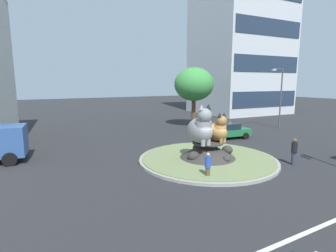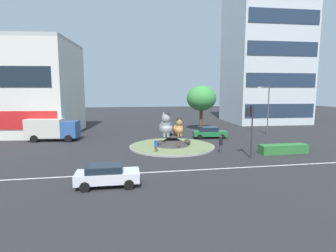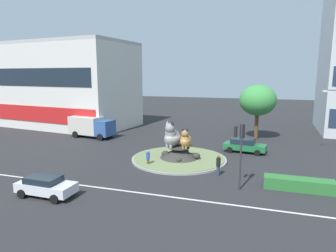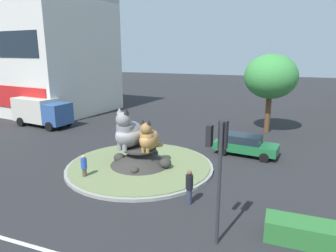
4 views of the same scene
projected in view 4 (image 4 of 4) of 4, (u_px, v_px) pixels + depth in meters
ground_plane at (140, 167)px, 19.90m from camera, size 160.00×160.00×0.00m
lane_centreline at (38, 248)px, 11.76m from camera, size 112.00×0.20×0.01m
roundabout_island at (140, 161)px, 19.80m from camera, size 9.54×9.54×1.34m
cat_statue_grey at (128, 133)px, 19.47m from camera, size 1.97×2.76×2.70m
cat_statue_tabby at (149, 139)px, 19.02m from camera, size 1.30×2.08×2.05m
traffic_light_mast at (219, 156)px, 11.31m from camera, size 0.77×0.48×4.97m
shophouse_block at (17, 56)px, 39.78m from camera, size 26.22×14.99×13.55m
clipped_hedge_strip at (332, 238)px, 11.68m from camera, size 4.95×1.20×0.90m
broadleaf_tree_behind_island at (271, 77)px, 27.40m from camera, size 4.73×4.73×7.20m
pedestrian_black_shirt at (189, 186)px, 14.96m from camera, size 0.37×0.37×1.78m
pedestrian_blue_shirt at (84, 167)px, 17.80m from camera, size 0.35×0.35×1.55m
parked_car_right at (245, 145)px, 22.12m from camera, size 4.67×2.42×1.51m
delivery_box_truck at (41, 111)px, 30.54m from camera, size 6.58×3.28×2.81m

